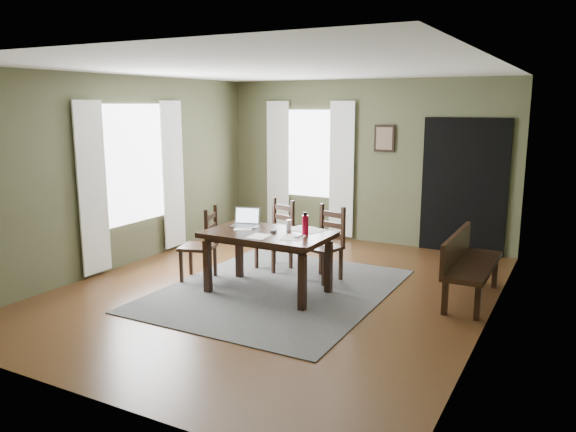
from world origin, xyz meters
The scene contains 26 objects.
ground centered at (0.00, 0.00, -0.01)m, with size 5.00×6.00×0.01m.
room_shell centered at (0.00, 0.00, 1.80)m, with size 5.02×6.02×2.71m.
rug centered at (0.00, 0.00, 0.01)m, with size 2.60×3.20×0.01m.
dining_table centered at (-0.05, -0.12, 0.68)m, with size 1.52×0.92×0.76m.
chair_end centered at (-1.08, -0.09, 0.48)m, with size 0.53×0.53×0.98m.
chair_back_left centered at (-0.48, 0.85, 0.48)m, with size 0.53×0.53×0.97m.
chair_back_right centered at (0.35, 0.68, 0.48)m, with size 0.53×0.53×0.98m.
bench centered at (2.15, 0.77, 0.48)m, with size 0.46×1.43×0.81m.
laptop centered at (-0.48, 0.06, 0.83)m, with size 0.40×0.35×0.23m.
computer_mouse centered at (0.02, -0.10, 0.79)m, with size 0.06×0.10×0.03m, color #3F3F42.
tv_remote centered at (0.40, -0.18, 0.78)m, with size 0.04×0.15×0.02m, color black.
drinking_glass centered at (0.14, 0.06, 0.84)m, with size 0.06×0.06×0.14m, color silver.
water_bottle centered at (0.40, -0.02, 0.89)m, with size 0.10×0.10×0.27m.
paper_a centered at (-0.45, -0.06, 0.77)m, with size 0.22×0.28×0.00m, color white.
paper_b centered at (0.35, -0.23, 0.77)m, with size 0.24×0.31×0.00m, color white.
paper_c centered at (0.22, 0.24, 0.77)m, with size 0.26×0.34×0.00m, color white.
paper_d centered at (0.39, 0.20, 0.77)m, with size 0.25×0.33×0.00m, color white.
paper_e centered at (-0.03, -0.37, 0.77)m, with size 0.22×0.29×0.00m, color white.
window_left centered at (-2.47, 0.20, 1.45)m, with size 0.01×1.30×1.70m.
window_back centered at (-1.00, 2.97, 1.45)m, with size 1.00×0.01×1.50m.
curtain_left_near centered at (-2.44, -0.62, 1.20)m, with size 0.03×0.48×2.30m.
curtain_left_far centered at (-2.44, 1.02, 1.20)m, with size 0.03×0.48×2.30m.
curtain_back_left centered at (-1.62, 2.94, 1.20)m, with size 0.44×0.03×2.30m.
curtain_back_right centered at (-0.38, 2.94, 1.20)m, with size 0.44×0.03×2.30m.
framed_picture centered at (0.35, 2.97, 1.75)m, with size 0.34×0.03×0.44m.
doorway_back centered at (1.65, 2.97, 1.05)m, with size 1.30×0.03×2.10m.
Camera 1 is at (3.30, -5.86, 2.30)m, focal length 35.00 mm.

